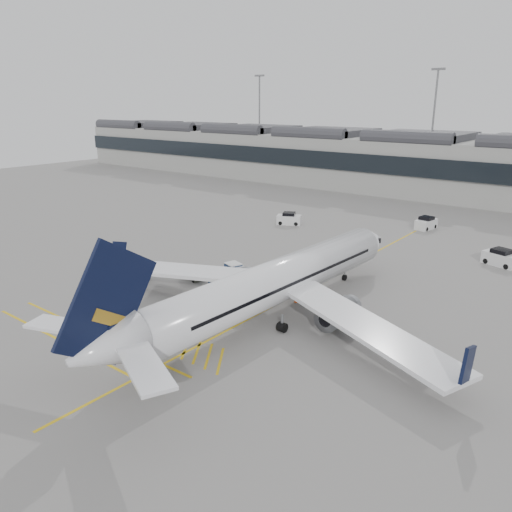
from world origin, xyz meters
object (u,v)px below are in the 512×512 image
Objects in this scene: belt_loader at (287,277)px; airliner_main at (273,284)px; pushback_tug at (195,273)px; baggage_cart_a at (233,270)px; ramp_agent_b at (230,282)px; ramp_agent_a at (263,272)px.

airliner_main is at bearing -85.39° from belt_loader.
pushback_tug is (-8.46, -5.39, 0.06)m from belt_loader.
baggage_cart_a is 1.31× the size of ramp_agent_b.
ramp_agent_b is at bearing -38.07° from baggage_cart_a.
ramp_agent_a is 1.11× the size of ramp_agent_b.
pushback_tug is at bearing 169.84° from airliner_main.
ramp_agent_b is at bearing -118.75° from ramp_agent_a.
baggage_cart_a is at bearing 152.25° from airliner_main.
baggage_cart_a is at bearing -172.49° from belt_loader.
belt_loader reaches higher than ramp_agent_a.
ramp_agent_b is (-3.33, -5.48, 0.21)m from belt_loader.
pushback_tug is at bearing -17.66° from ramp_agent_b.
airliner_main reaches higher than pushback_tug.
belt_loader is 2.86× the size of ramp_agent_a.
airliner_main is at bearing -13.11° from baggage_cart_a.
airliner_main is at bearing -66.04° from ramp_agent_a.
belt_loader is 3.17× the size of ramp_agent_b.
baggage_cart_a is 1.19× the size of ramp_agent_a.
belt_loader is at bearing 46.18° from baggage_cart_a.
baggage_cart_a reaches higher than ramp_agent_a.
belt_loader is at bearing 3.99° from ramp_agent_a.
ramp_agent_b is (-7.35, 2.74, -2.37)m from airliner_main.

